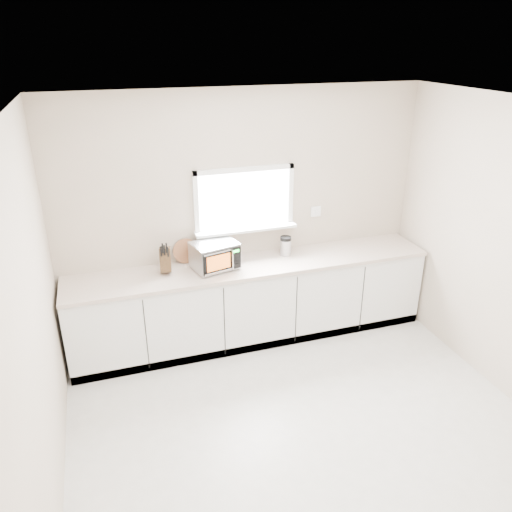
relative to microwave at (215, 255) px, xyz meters
name	(u,v)px	position (x,y,z in m)	size (l,w,h in m)	color
ground	(313,441)	(0.41, -1.70, -1.07)	(4.00, 4.00, 0.00)	beige
back_wall	(244,215)	(0.41, 0.30, 0.29)	(4.00, 0.17, 2.70)	beige
cabinets	(253,302)	(0.41, 0.00, -0.63)	(3.92, 0.60, 0.88)	white
countertop	(253,265)	(0.41, -0.01, -0.17)	(3.92, 0.64, 0.04)	#C2B3A0
microwave	(215,255)	(0.00, 0.00, 0.00)	(0.51, 0.44, 0.29)	black
knife_block	(165,259)	(-0.50, 0.07, 0.00)	(0.14, 0.25, 0.34)	#4E351B
cutting_board	(186,251)	(-0.26, 0.24, -0.02)	(0.27, 0.27, 0.02)	#AB6C42
coffee_grinder	(286,246)	(0.82, 0.10, -0.04)	(0.15, 0.15, 0.22)	#B1B3B8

